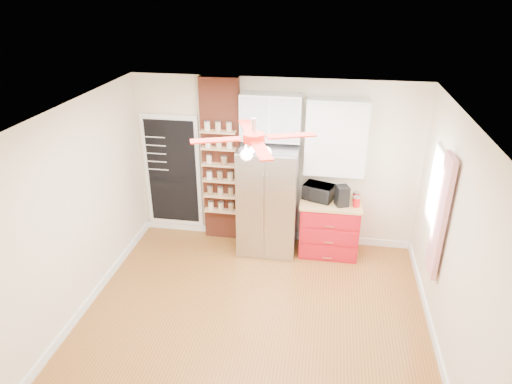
% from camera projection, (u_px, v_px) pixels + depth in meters
% --- Properties ---
extents(floor, '(4.50, 4.50, 0.00)m').
position_uv_depth(floor, '(254.00, 313.00, 6.02)').
color(floor, '#905E24').
rests_on(floor, ground).
extents(ceiling, '(4.50, 4.50, 0.00)m').
position_uv_depth(ceiling, '(254.00, 114.00, 4.86)').
color(ceiling, white).
rests_on(ceiling, wall_back).
extents(wall_back, '(4.50, 0.02, 2.70)m').
position_uv_depth(wall_back, '(275.00, 163.00, 7.23)').
color(wall_back, beige).
rests_on(wall_back, floor).
extents(wall_front, '(4.50, 0.02, 2.70)m').
position_uv_depth(wall_front, '(213.00, 345.00, 3.66)').
color(wall_front, beige).
rests_on(wall_front, floor).
extents(wall_left, '(0.02, 4.00, 2.70)m').
position_uv_depth(wall_left, '(79.00, 210.00, 5.77)').
color(wall_left, beige).
rests_on(wall_left, floor).
extents(wall_right, '(0.02, 4.00, 2.70)m').
position_uv_depth(wall_right, '(452.00, 240.00, 5.11)').
color(wall_right, beige).
rests_on(wall_right, floor).
extents(chalkboard, '(0.95, 0.05, 1.95)m').
position_uv_depth(chalkboard, '(173.00, 172.00, 7.55)').
color(chalkboard, white).
rests_on(chalkboard, wall_back).
extents(brick_pillar, '(0.60, 0.16, 2.70)m').
position_uv_depth(brick_pillar, '(222.00, 162.00, 7.28)').
color(brick_pillar, brown).
rests_on(brick_pillar, floor).
extents(fridge, '(0.90, 0.70, 1.75)m').
position_uv_depth(fridge, '(268.00, 200.00, 7.11)').
color(fridge, '#BABABF').
rests_on(fridge, floor).
extents(upper_glass_cabinet, '(0.90, 0.35, 0.70)m').
position_uv_depth(upper_glass_cabinet, '(271.00, 117.00, 6.74)').
color(upper_glass_cabinet, white).
rests_on(upper_glass_cabinet, wall_back).
extents(red_cabinet, '(0.94, 0.64, 0.90)m').
position_uv_depth(red_cabinet, '(329.00, 227.00, 7.19)').
color(red_cabinet, '#B20E1A').
rests_on(red_cabinet, floor).
extents(upper_shelf_unit, '(0.90, 0.30, 1.15)m').
position_uv_depth(upper_shelf_unit, '(336.00, 138.00, 6.73)').
color(upper_shelf_unit, white).
rests_on(upper_shelf_unit, wall_back).
extents(window, '(0.04, 0.75, 1.05)m').
position_uv_depth(window, '(437.00, 190.00, 5.83)').
color(window, white).
rests_on(window, wall_right).
extents(curtain, '(0.06, 0.40, 1.55)m').
position_uv_depth(curtain, '(440.00, 217.00, 5.39)').
color(curtain, red).
rests_on(curtain, wall_right).
extents(ceiling_fan, '(1.40, 1.40, 0.44)m').
position_uv_depth(ceiling_fan, '(254.00, 138.00, 4.98)').
color(ceiling_fan, silver).
rests_on(ceiling_fan, ceiling).
extents(toaster_oven, '(0.52, 0.43, 0.25)m').
position_uv_depth(toaster_oven, '(318.00, 192.00, 7.02)').
color(toaster_oven, black).
rests_on(toaster_oven, red_cabinet).
extents(coffee_maker, '(0.23, 0.24, 0.31)m').
position_uv_depth(coffee_maker, '(342.00, 196.00, 6.82)').
color(coffee_maker, black).
rests_on(coffee_maker, red_cabinet).
extents(canister_left, '(0.12, 0.12, 0.15)m').
position_uv_depth(canister_left, '(356.00, 202.00, 6.82)').
color(canister_left, red).
rests_on(canister_left, red_cabinet).
extents(canister_right, '(0.13, 0.13, 0.14)m').
position_uv_depth(canister_right, '(356.00, 197.00, 6.98)').
color(canister_right, '#AF0915').
rests_on(canister_right, red_cabinet).
extents(pantry_jar_oats, '(0.09, 0.09, 0.13)m').
position_uv_depth(pantry_jar_oats, '(209.00, 159.00, 7.16)').
color(pantry_jar_oats, beige).
rests_on(pantry_jar_oats, brick_pillar).
extents(pantry_jar_beans, '(0.11, 0.11, 0.13)m').
position_uv_depth(pantry_jar_beans, '(224.00, 161.00, 7.08)').
color(pantry_jar_beans, '#836143').
rests_on(pantry_jar_beans, brick_pillar).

